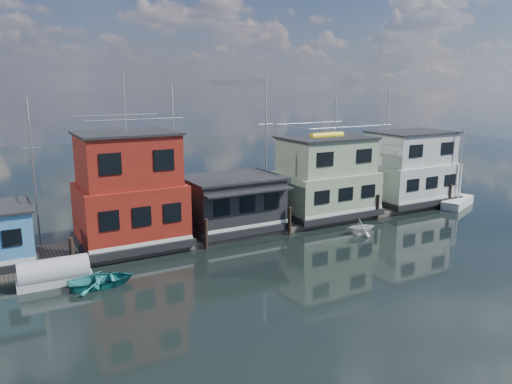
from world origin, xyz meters
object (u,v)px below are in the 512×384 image
houseboat_red (129,192)px  tarp_runabout (54,274)px  dinghy_white (361,227)px  houseboat_green (326,177)px  houseboat_dark (233,202)px  houseboat_white (410,168)px  day_sailer (458,202)px  dinghy_teal (102,280)px

houseboat_red → tarp_runabout: bearing=-143.8°
houseboat_red → dinghy_white: size_ratio=5.07×
houseboat_red → tarp_runabout: houseboat_red is taller
houseboat_red → houseboat_green: (17.00, 0.00, -0.55)m
dinghy_white → tarp_runabout: (-22.19, 1.20, 0.00)m
houseboat_dark → houseboat_white: (19.00, 0.02, 1.12)m
houseboat_dark → houseboat_green: size_ratio=0.88×
tarp_runabout → day_sailer: bearing=3.5°
houseboat_white → dinghy_teal: size_ratio=2.27×
houseboat_white → dinghy_white: houseboat_white is taller
houseboat_green → dinghy_white: houseboat_green is taller
day_sailer → tarp_runabout: size_ratio=1.88×
houseboat_white → houseboat_red: bearing=-180.0°
houseboat_green → houseboat_white: (10.00, -0.00, -0.01)m
day_sailer → dinghy_white: bearing=167.1°
houseboat_green → dinghy_white: size_ratio=3.59×
houseboat_green → dinghy_teal: size_ratio=2.27×
houseboat_red → dinghy_teal: size_ratio=3.20×
houseboat_white → day_sailer: (3.50, -2.93, -3.09)m
day_sailer → dinghy_white: (-14.10, -2.51, 0.17)m
houseboat_white → day_sailer: day_sailer is taller
dinghy_teal → dinghy_white: bearing=-83.9°
houseboat_green → tarp_runabout: 23.37m
tarp_runabout → houseboat_red: bearing=37.6°
houseboat_dark → day_sailer: bearing=-7.4°
day_sailer → dinghy_white: 14.32m
dinghy_white → houseboat_dark: bearing=69.0°
houseboat_red → dinghy_teal: houseboat_red is taller
houseboat_red → dinghy_white: 17.62m
dinghy_teal → houseboat_red: bearing=-25.5°
dinghy_white → dinghy_teal: bearing=103.4°
houseboat_red → houseboat_white: (27.00, 0.00, -0.57)m
houseboat_green → houseboat_red: bearing=-180.0°
houseboat_white → day_sailer: bearing=-40.0°
dinghy_teal → houseboat_white: bearing=-74.3°
houseboat_red → day_sailer: size_ratio=1.53×
houseboat_dark → houseboat_green: (9.00, 0.02, 1.13)m
houseboat_dark → houseboat_white: 19.03m
houseboat_dark → dinghy_teal: bearing=-152.5°
dinghy_white → houseboat_red: bearing=83.5°
houseboat_red → houseboat_white: houseboat_red is taller
houseboat_red → houseboat_white: bearing=0.0°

